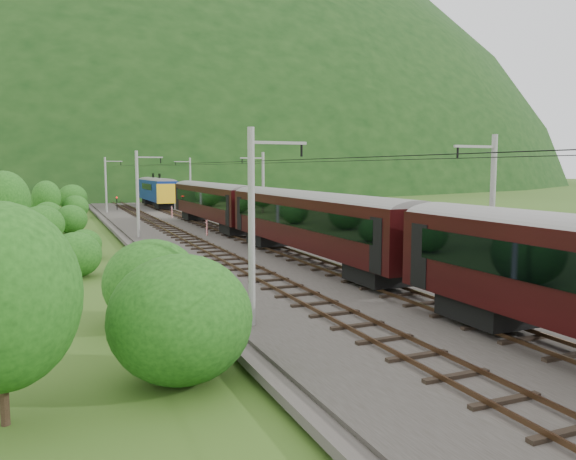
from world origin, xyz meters
name	(u,v)px	position (x,y,z in m)	size (l,w,h in m)	color
ground	(381,316)	(0.00, 0.00, 0.00)	(600.00, 600.00, 0.00)	#345219
railbed	(294,275)	(0.00, 10.00, 0.15)	(14.00, 220.00, 0.30)	#38332D
track_left	(257,274)	(-2.40, 10.00, 0.37)	(2.40, 220.00, 0.27)	brown
track_right	(328,268)	(2.40, 10.00, 0.37)	(2.40, 220.00, 0.27)	brown
catenary_left	(138,192)	(-6.12, 32.00, 4.50)	(2.54, 192.28, 8.00)	gray
catenary_right	(262,190)	(6.12, 32.00, 4.50)	(2.54, 192.28, 8.00)	gray
overhead_wires	(294,161)	(0.00, 10.00, 7.10)	(4.83, 198.00, 0.03)	black
mountain_main	(82,183)	(0.00, 260.00, 0.00)	(504.00, 360.00, 244.00)	black
train	(428,231)	(2.40, -0.08, 3.77)	(3.22, 155.45, 5.61)	black
hazard_post_near	(207,228)	(0.03, 30.94, 1.04)	(0.16, 0.16, 1.47)	red
hazard_post_far	(172,212)	(0.73, 51.21, 1.05)	(0.16, 0.16, 1.49)	red
signal	(117,202)	(-4.30, 68.27, 1.50)	(0.23, 0.23, 2.05)	black
vegetation_left	(56,232)	(-13.38, 20.73, 2.31)	(13.06, 149.08, 6.48)	#194512
vegetation_right	(375,234)	(11.24, 18.86, 1.25)	(7.54, 103.46, 2.79)	#194512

